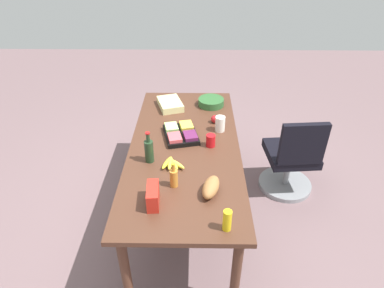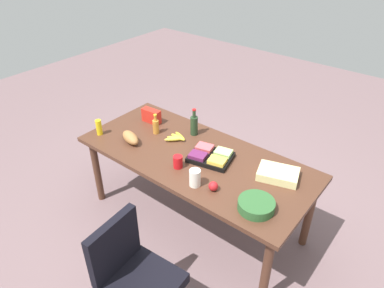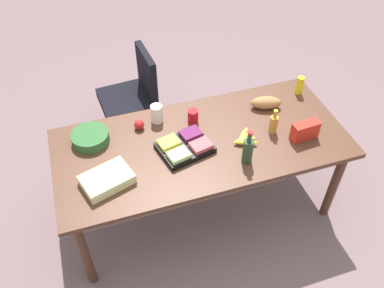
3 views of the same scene
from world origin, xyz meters
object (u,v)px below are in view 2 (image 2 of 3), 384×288
dressing_bottle (156,126)px  mustard_bottle (99,127)px  red_solo_cup (178,162)px  apple_red (213,186)px  fruit_platter (211,156)px  sheet_cake (278,174)px  wine_bottle (194,125)px  bread_loaf (130,138)px  salad_bowl (256,205)px  banana_bunch (177,138)px  chip_bag_red (151,116)px  conference_table (195,163)px  mayo_jar (195,178)px

dressing_bottle → mustard_bottle: bearing=41.0°
red_solo_cup → mustard_bottle: bearing=4.4°
dressing_bottle → apple_red: bearing=160.0°
fruit_platter → sheet_cake: (-0.58, -0.14, 0.00)m
wine_bottle → mustard_bottle: wine_bottle is taller
bread_loaf → dressing_bottle: (-0.07, -0.27, 0.03)m
sheet_cake → mustard_bottle: size_ratio=2.07×
red_solo_cup → dressing_bottle: bearing=-28.5°
red_solo_cup → sheet_cake: bearing=-151.0°
salad_bowl → dressing_bottle: bearing=-13.7°
apple_red → banana_bunch: size_ratio=0.38×
banana_bunch → bread_loaf: bearing=44.1°
red_solo_cup → mustard_bottle: size_ratio=0.71×
banana_bunch → mustard_bottle: bearing=30.9°
chip_bag_red → sheet_cake: chip_bag_red is taller
conference_table → chip_bag_red: chip_bag_red is taller
conference_table → fruit_platter: size_ratio=5.16×
mustard_bottle → salad_bowl: bearing=-178.6°
fruit_platter → banana_bunch: size_ratio=2.07×
bread_loaf → mustard_bottle: size_ratio=1.56×
sheet_cake → mustard_bottle: (1.66, 0.47, 0.04)m
red_solo_cup → apple_red: 0.41m
mustard_bottle → apple_red: bearing=-179.2°
dressing_bottle → banana_bunch: size_ratio=1.03×
bread_loaf → mayo_jar: bearing=172.5°
mustard_bottle → banana_bunch: size_ratio=0.77×
conference_table → wine_bottle: bearing=-50.0°
mayo_jar → apple_red: 0.16m
mayo_jar → bread_loaf: 0.86m
fruit_platter → dressing_bottle: size_ratio=2.01×
dressing_bottle → mayo_jar: bearing=154.1°
sheet_cake → salad_bowl: 0.43m
mayo_jar → red_solo_cup: (0.26, -0.09, -0.02)m
bread_loaf → chip_bag_red: 0.42m
conference_table → red_solo_cup: 0.26m
mayo_jar → banana_bunch: bearing=-37.1°
chip_bag_red → mustard_bottle: bearing=65.4°
mayo_jar → fruit_platter: bearing=-72.9°
chip_bag_red → mustard_bottle: size_ratio=1.30×
fruit_platter → dressing_bottle: dressing_bottle is taller
conference_table → wine_bottle: 0.40m
salad_bowl → banana_bunch: size_ratio=1.35×
red_solo_cup → banana_bunch: bearing=-47.8°
apple_red → banana_bunch: 0.79m
salad_bowl → dressing_bottle: size_ratio=1.32×
chip_bag_red → salad_bowl: bearing=163.3°
conference_table → mayo_jar: mayo_jar is taller
sheet_cake → salad_bowl: size_ratio=1.18×
mustard_bottle → red_solo_cup: bearing=-175.6°
apple_red → mustard_bottle: size_ratio=0.49×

